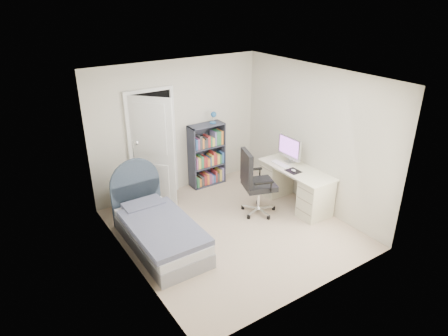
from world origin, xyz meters
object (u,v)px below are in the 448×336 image
nightstand (122,194)px  floor_lamp (138,184)px  bed (158,230)px  bookcase (208,157)px  office_chair (254,180)px  desk (295,185)px

nightstand → floor_lamp: 0.34m
nightstand → bed: bearing=-85.5°
bookcase → office_chair: size_ratio=1.27×
nightstand → office_chair: 2.31m
floor_lamp → bookcase: (1.58, 0.27, 0.04)m
nightstand → floor_lamp: (0.25, -0.14, 0.19)m
bed → nightstand: size_ratio=3.42×
office_chair → bed: bearing=178.1°
floor_lamp → desk: 2.78m
nightstand → bookcase: (1.82, 0.13, 0.23)m
bed → bookcase: bearing=38.4°
bed → nightstand: (-0.10, 1.24, 0.09)m
bed → nightstand: 1.25m
desk → floor_lamp: bearing=151.8°
floor_lamp → desk: floor_lamp is taller
bookcase → nightstand: bearing=-175.9°
bed → desk: 2.61m
bed → floor_lamp: (0.15, 1.10, 0.29)m
nightstand → bookcase: bearing=4.1°
desk → office_chair: 0.87m
bed → floor_lamp: floor_lamp is taller
bookcase → desk: bearing=-61.1°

